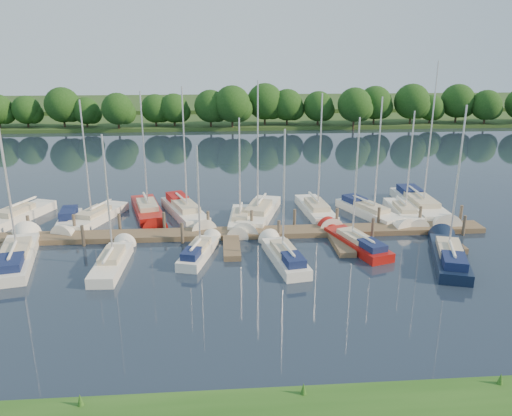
{
  "coord_description": "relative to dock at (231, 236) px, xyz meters",
  "views": [
    {
      "loc": [
        -0.8,
        -28.2,
        13.74
      ],
      "look_at": [
        1.98,
        8.0,
        2.2
      ],
      "focal_mm": 35.0,
      "sensor_mm": 36.0,
      "label": 1
    }
  ],
  "objects": [
    {
      "name": "ground",
      "position": [
        0.0,
        -7.31,
        -0.2
      ],
      "size": [
        260.0,
        260.0,
        0.0
      ],
      "primitive_type": "plane",
      "color": "#182331",
      "rests_on": "ground"
    },
    {
      "name": "dock",
      "position": [
        0.0,
        0.0,
        0.0
      ],
      "size": [
        40.0,
        6.0,
        0.4
      ],
      "color": "brown",
      "rests_on": "ground"
    },
    {
      "name": "mooring_pilings",
      "position": [
        0.0,
        1.13,
        0.4
      ],
      "size": [
        38.24,
        2.84,
        2.0
      ],
      "color": "#473D33",
      "rests_on": "ground"
    },
    {
      "name": "far_shore",
      "position": [
        0.0,
        67.69,
        0.1
      ],
      "size": [
        180.0,
        30.0,
        0.6
      ],
      "primitive_type": "cube",
      "color": "#204018",
      "rests_on": "ground"
    },
    {
      "name": "distant_hill",
      "position": [
        0.0,
        92.69,
        0.5
      ],
      "size": [
        220.0,
        40.0,
        1.4
      ],
      "primitive_type": "cube",
      "color": "#3A5425",
      "rests_on": "ground"
    },
    {
      "name": "treeline",
      "position": [
        2.19,
        54.7,
        3.83
      ],
      "size": [
        144.79,
        9.34,
        8.22
      ],
      "color": "#38281C",
      "rests_on": "ground"
    },
    {
      "name": "sailboat_n_0",
      "position": [
        -17.85,
        5.42,
        0.08
      ],
      "size": [
        4.41,
        8.4,
        10.92
      ],
      "rotation": [
        0.0,
        0.0,
        2.78
      ],
      "color": "white",
      "rests_on": "ground"
    },
    {
      "name": "motorboat",
      "position": [
        -13.22,
        4.39,
        0.13
      ],
      "size": [
        2.03,
        5.35,
        1.53
      ],
      "rotation": [
        0.0,
        0.0,
        3.26
      ],
      "color": "white",
      "rests_on": "ground"
    },
    {
      "name": "sailboat_n_2",
      "position": [
        -11.29,
        4.75,
        0.07
      ],
      "size": [
        4.36,
        8.16,
        10.47
      ],
      "rotation": [
        0.0,
        0.0,
        2.77
      ],
      "color": "white",
      "rests_on": "ground"
    },
    {
      "name": "sailboat_n_3",
      "position": [
        -7.03,
        6.3,
        0.08
      ],
      "size": [
        3.83,
        8.7,
        11.0
      ],
      "rotation": [
        0.0,
        0.0,
        3.4
      ],
      "color": "maroon",
      "rests_on": "ground"
    },
    {
      "name": "sailboat_n_4",
      "position": [
        -3.73,
        5.61,
        0.14
      ],
      "size": [
        4.67,
        8.87,
        11.48
      ],
      "rotation": [
        0.0,
        0.0,
        3.51
      ],
      "color": "white",
      "rests_on": "ground"
    },
    {
      "name": "sailboat_n_5",
      "position": [
        0.89,
        3.37,
        0.07
      ],
      "size": [
        2.31,
        7.16,
        9.1
      ],
      "rotation": [
        0.0,
        0.0,
        3.04
      ],
      "color": "white",
      "rests_on": "ground"
    },
    {
      "name": "sailboat_n_6",
      "position": [
        2.49,
        4.65,
        0.08
      ],
      "size": [
        4.48,
        9.43,
        11.94
      ],
      "rotation": [
        0.0,
        0.0,
        2.84
      ],
      "color": "white",
      "rests_on": "ground"
    },
    {
      "name": "sailboat_n_7",
      "position": [
        7.64,
        5.17,
        0.08
      ],
      "size": [
        2.62,
        8.53,
        10.85
      ],
      "rotation": [
        0.0,
        0.0,
        3.23
      ],
      "color": "white",
      "rests_on": "ground"
    },
    {
      "name": "sailboat_n_8",
      "position": [
        12.2,
        4.45,
        0.12
      ],
      "size": [
        4.49,
        8.23,
        10.57
      ],
      "rotation": [
        0.0,
        0.0,
        3.53
      ],
      "color": "white",
      "rests_on": "ground"
    },
    {
      "name": "sailboat_n_9",
      "position": [
        15.09,
        4.24,
        0.07
      ],
      "size": [
        2.02,
        7.37,
        9.4
      ],
      "rotation": [
        0.0,
        0.0,
        3.1
      ],
      "color": "white",
      "rests_on": "ground"
    },
    {
      "name": "sailboat_n_10",
      "position": [
        17.26,
        5.92,
        0.13
      ],
      "size": [
        2.65,
        10.61,
        13.39
      ],
      "rotation": [
        0.0,
        0.0,
        3.13
      ],
      "color": "white",
      "rests_on": "ground"
    },
    {
      "name": "sailboat_s_0",
      "position": [
        -14.64,
        -3.06,
        0.12
      ],
      "size": [
        3.82,
        9.36,
        11.69
      ],
      "rotation": [
        0.0,
        0.0,
        0.21
      ],
      "color": "white",
      "rests_on": "ground"
    },
    {
      "name": "sailboat_s_1",
      "position": [
        -7.95,
        -4.5,
        0.08
      ],
      "size": [
        1.92,
        7.08,
        9.16
      ],
      "rotation": [
        0.0,
        0.0,
        -0.04
      ],
      "color": "white",
      "rests_on": "ground"
    },
    {
      "name": "sailboat_s_2",
      "position": [
        -2.3,
        -3.3,
        0.12
      ],
      "size": [
        2.82,
        6.23,
        8.1
      ],
      "rotation": [
        0.0,
        0.0,
        -0.27
      ],
      "color": "white",
      "rests_on": "ground"
    },
    {
      "name": "sailboat_s_3",
      "position": [
        3.52,
        -4.59,
        0.13
      ],
      "size": [
        2.7,
        7.3,
        9.36
      ],
      "rotation": [
        0.0,
        0.0,
        0.17
      ],
      "color": "white",
      "rests_on": "ground"
    },
    {
      "name": "sailboat_s_4",
      "position": [
        9.02,
        -2.24,
        0.11
      ],
      "size": [
        3.72,
        7.64,
        9.69
      ],
      "rotation": [
        0.0,
        0.0,
        0.31
      ],
      "color": "maroon",
      "rests_on": "ground"
    },
    {
      "name": "sailboat_s_5",
      "position": [
        14.66,
        -5.36,
        0.13
      ],
      "size": [
        4.16,
        8.5,
        10.88
      ],
      "rotation": [
        0.0,
        0.0,
        -0.32
      ],
      "color": "black",
      "rests_on": "ground"
    }
  ]
}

